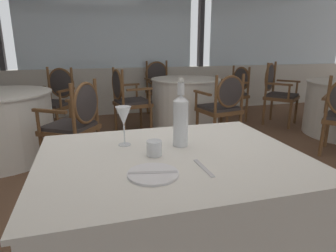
% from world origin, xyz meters
% --- Properties ---
extents(ground_plane, '(14.37, 14.37, 0.00)m').
position_xyz_m(ground_plane, '(0.00, 0.00, 0.00)').
color(ground_plane, brown).
extents(window_wall_far, '(11.05, 0.14, 2.63)m').
position_xyz_m(window_wall_far, '(0.00, 3.52, 1.05)').
color(window_wall_far, beige).
rests_on(window_wall_far, ground_plane).
extents(foreground_table, '(1.23, 0.95, 0.76)m').
position_xyz_m(foreground_table, '(-0.07, -0.71, 0.38)').
color(foreground_table, silver).
rests_on(foreground_table, ground_plane).
extents(side_plate, '(0.21, 0.21, 0.01)m').
position_xyz_m(side_plate, '(-0.20, -0.89, 0.76)').
color(side_plate, white).
rests_on(side_plate, foreground_table).
extents(butter_knife, '(0.20, 0.06, 0.00)m').
position_xyz_m(butter_knife, '(-0.20, -0.89, 0.77)').
color(butter_knife, silver).
rests_on(butter_knife, foreground_table).
extents(dinner_fork, '(0.02, 0.18, 0.00)m').
position_xyz_m(dinner_fork, '(0.01, -0.89, 0.76)').
color(dinner_fork, silver).
rests_on(dinner_fork, foreground_table).
extents(water_bottle, '(0.08, 0.08, 0.35)m').
position_xyz_m(water_bottle, '(0.01, -0.59, 0.90)').
color(water_bottle, white).
rests_on(water_bottle, foreground_table).
extents(wine_glass, '(0.08, 0.08, 0.20)m').
position_xyz_m(wine_glass, '(-0.27, -0.50, 0.91)').
color(wine_glass, white).
rests_on(wine_glass, foreground_table).
extents(water_tumbler, '(0.07, 0.07, 0.07)m').
position_xyz_m(water_tumbler, '(-0.15, -0.69, 0.80)').
color(water_tumbler, white).
rests_on(water_tumbler, foreground_table).
extents(dining_chair_0_1, '(0.66, 0.65, 0.99)m').
position_xyz_m(dining_chair_0_1, '(2.51, 2.10, 0.57)').
color(dining_chair_0_1, brown).
rests_on(dining_chair_0_1, ground_plane).
extents(dining_chair_1_1, '(0.64, 0.65, 0.93)m').
position_xyz_m(dining_chair_1_1, '(-0.56, 1.03, 0.54)').
color(dining_chair_1_1, brown).
rests_on(dining_chair_1_1, ground_plane).
extents(dining_chair_1_2, '(0.65, 0.64, 0.95)m').
position_xyz_m(dining_chair_1_2, '(-0.86, 2.44, 0.55)').
color(dining_chair_1_2, brown).
rests_on(dining_chair_1_2, ground_plane).
extents(background_table_2, '(1.07, 1.07, 0.76)m').
position_xyz_m(background_table_2, '(1.04, 2.32, 0.38)').
color(background_table_2, silver).
rests_on(background_table_2, ground_plane).
extents(dining_chair_2_0, '(0.54, 0.60, 0.91)m').
position_xyz_m(dining_chair_2_0, '(1.98, 2.50, 0.53)').
color(dining_chair_2_0, brown).
rests_on(dining_chair_2_0, ground_plane).
extents(dining_chair_2_1, '(0.60, 0.54, 0.98)m').
position_xyz_m(dining_chair_2_1, '(0.85, 3.27, 0.56)').
color(dining_chair_2_1, brown).
rests_on(dining_chair_2_1, ground_plane).
extents(dining_chair_2_2, '(0.54, 0.60, 0.95)m').
position_xyz_m(dining_chair_2_2, '(0.09, 2.13, 0.56)').
color(dining_chair_2_2, brown).
rests_on(dining_chair_2_2, ground_plane).
extents(dining_chair_2_3, '(0.60, 0.54, 0.91)m').
position_xyz_m(dining_chair_2_3, '(1.22, 1.38, 0.54)').
color(dining_chair_2_3, brown).
rests_on(dining_chair_2_3, ground_plane).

